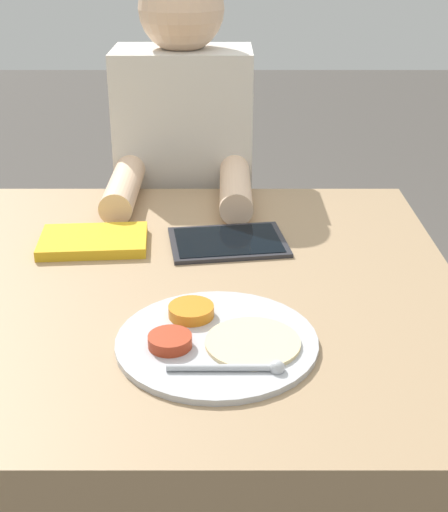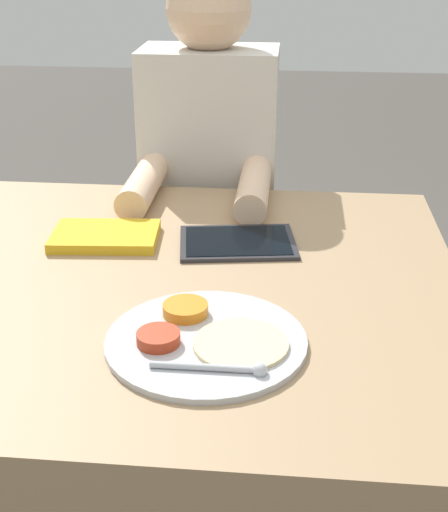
# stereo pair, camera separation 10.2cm
# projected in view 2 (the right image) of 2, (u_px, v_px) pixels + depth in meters

# --- Properties ---
(dining_table) EXTENTS (1.05, 0.95, 0.75)m
(dining_table) POSITION_uv_depth(u_px,v_px,m) (171.00, 445.00, 1.42)
(dining_table) COLOR #9E7F5B
(dining_table) RESTS_ON ground_plane
(thali_tray) EXTENTS (0.30, 0.30, 0.03)m
(thali_tray) POSITION_uv_depth(u_px,v_px,m) (205.00, 339.00, 1.06)
(thali_tray) COLOR #B7BABF
(thali_tray) RESTS_ON dining_table
(red_notebook) EXTENTS (0.21, 0.15, 0.02)m
(red_notebook) POSITION_uv_depth(u_px,v_px,m) (105.00, 237.00, 1.40)
(red_notebook) COLOR silver
(red_notebook) RESTS_ON dining_table
(tablet_device) EXTENTS (0.24, 0.19, 0.01)m
(tablet_device) POSITION_uv_depth(u_px,v_px,m) (238.00, 242.00, 1.39)
(tablet_device) COLOR #28282D
(tablet_device) RESTS_ON dining_table
(person_diner) EXTENTS (0.33, 0.48, 1.24)m
(person_diner) POSITION_uv_depth(u_px,v_px,m) (210.00, 225.00, 1.87)
(person_diner) COLOR black
(person_diner) RESTS_ON ground_plane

